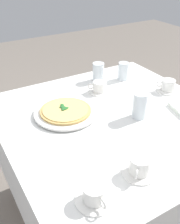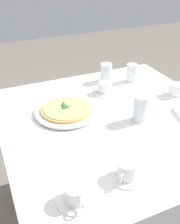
{
  "view_description": "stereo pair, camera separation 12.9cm",
  "coord_description": "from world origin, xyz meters",
  "px_view_note": "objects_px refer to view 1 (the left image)",
  "views": [
    {
      "loc": [
        0.88,
        -0.66,
        1.44
      ],
      "look_at": [
        -0.07,
        -0.1,
        0.76
      ],
      "focal_mm": 42.57,
      "sensor_mm": 36.0,
      "label": 1
    },
    {
      "loc": [
        0.94,
        -0.54,
        1.44
      ],
      "look_at": [
        -0.07,
        -0.1,
        0.76
      ],
      "focal_mm": 42.57,
      "sensor_mm": 36.0,
      "label": 2
    }
  ],
  "objects_px": {
    "pizza_plate": "(66,113)",
    "pizza": "(66,110)",
    "coffee_cup_near_right": "(168,86)",
    "water_glass_far_left": "(140,107)",
    "coffee_cup_far_right": "(95,195)",
    "coffee_cup_left_edge": "(140,167)",
    "coffee_cup_center_back": "(99,87)",
    "water_glass_right_edge": "(98,73)",
    "water_glass_near_left": "(123,72)"
  },
  "relations": [
    {
      "from": "coffee_cup_near_right",
      "to": "coffee_cup_center_back",
      "type": "distance_m",
      "value": 0.39
    },
    {
      "from": "coffee_cup_left_edge",
      "to": "water_glass_right_edge",
      "type": "height_order",
      "value": "water_glass_right_edge"
    },
    {
      "from": "pizza",
      "to": "coffee_cup_center_back",
      "type": "bearing_deg",
      "value": 114.06
    },
    {
      "from": "pizza",
      "to": "coffee_cup_near_right",
      "type": "xyz_separation_m",
      "value": [
        0.07,
        0.62,
        0.01
      ]
    },
    {
      "from": "coffee_cup_far_right",
      "to": "water_glass_near_left",
      "type": "relative_size",
      "value": 1.22
    },
    {
      "from": "coffee_cup_far_right",
      "to": "water_glass_near_left",
      "type": "bearing_deg",
      "value": 138.04
    },
    {
      "from": "pizza",
      "to": "coffee_cup_far_right",
      "type": "xyz_separation_m",
      "value": [
        0.52,
        -0.15,
        0.0
      ]
    },
    {
      "from": "pizza_plate",
      "to": "coffee_cup_near_right",
      "type": "distance_m",
      "value": 0.62
    },
    {
      "from": "coffee_cup_near_right",
      "to": "coffee_cup_left_edge",
      "type": "bearing_deg",
      "value": -52.59
    },
    {
      "from": "water_glass_right_edge",
      "to": "pizza_plate",
      "type": "bearing_deg",
      "value": -53.43
    },
    {
      "from": "water_glass_near_left",
      "to": "water_glass_right_edge",
      "type": "bearing_deg",
      "value": -114.26
    },
    {
      "from": "coffee_cup_left_edge",
      "to": "coffee_cup_near_right",
      "type": "bearing_deg",
      "value": 127.41
    },
    {
      "from": "coffee_cup_far_right",
      "to": "coffee_cup_left_edge",
      "type": "height_order",
      "value": "coffee_cup_left_edge"
    },
    {
      "from": "pizza",
      "to": "water_glass_near_left",
      "type": "distance_m",
      "value": 0.53
    },
    {
      "from": "coffee_cup_left_edge",
      "to": "water_glass_near_left",
      "type": "bearing_deg",
      "value": 147.54
    },
    {
      "from": "pizza",
      "to": "coffee_cup_center_back",
      "type": "relative_size",
      "value": 1.92
    },
    {
      "from": "coffee_cup_far_right",
      "to": "coffee_cup_near_right",
      "type": "height_order",
      "value": "coffee_cup_near_right"
    },
    {
      "from": "coffee_cup_left_edge",
      "to": "water_glass_far_left",
      "type": "xyz_separation_m",
      "value": [
        -0.3,
        0.24,
        0.02
      ]
    },
    {
      "from": "water_glass_far_left",
      "to": "coffee_cup_near_right",
      "type": "bearing_deg",
      "value": 112.59
    },
    {
      "from": "water_glass_right_edge",
      "to": "water_glass_far_left",
      "type": "bearing_deg",
      "value": -6.78
    },
    {
      "from": "pizza_plate",
      "to": "pizza",
      "type": "xyz_separation_m",
      "value": [
        -0.0,
        -0.0,
        0.01
      ]
    },
    {
      "from": "coffee_cup_far_right",
      "to": "pizza_plate",
      "type": "bearing_deg",
      "value": 163.83
    },
    {
      "from": "water_glass_near_left",
      "to": "water_glass_far_left",
      "type": "relative_size",
      "value": 0.85
    },
    {
      "from": "coffee_cup_near_right",
      "to": "coffee_cup_center_back",
      "type": "relative_size",
      "value": 1.0
    },
    {
      "from": "coffee_cup_near_right",
      "to": "water_glass_near_left",
      "type": "height_order",
      "value": "water_glass_near_left"
    },
    {
      "from": "pizza",
      "to": "coffee_cup_left_edge",
      "type": "distance_m",
      "value": 0.5
    },
    {
      "from": "pizza_plate",
      "to": "coffee_cup_center_back",
      "type": "bearing_deg",
      "value": 114.12
    },
    {
      "from": "coffee_cup_center_back",
      "to": "water_glass_far_left",
      "type": "bearing_deg",
      "value": 4.22
    },
    {
      "from": "pizza_plate",
      "to": "coffee_cup_center_back",
      "type": "xyz_separation_m",
      "value": [
        -0.12,
        0.27,
        0.02
      ]
    },
    {
      "from": "pizza",
      "to": "coffee_cup_near_right",
      "type": "relative_size",
      "value": 1.92
    },
    {
      "from": "coffee_cup_left_edge",
      "to": "water_glass_far_left",
      "type": "bearing_deg",
      "value": 140.78
    },
    {
      "from": "coffee_cup_center_back",
      "to": "water_glass_far_left",
      "type": "distance_m",
      "value": 0.32
    },
    {
      "from": "coffee_cup_near_right",
      "to": "water_glass_far_left",
      "type": "height_order",
      "value": "water_glass_far_left"
    },
    {
      "from": "coffee_cup_far_right",
      "to": "coffee_cup_near_right",
      "type": "distance_m",
      "value": 0.89
    },
    {
      "from": "pizza",
      "to": "water_glass_right_edge",
      "type": "distance_m",
      "value": 0.44
    },
    {
      "from": "pizza_plate",
      "to": "water_glass_far_left",
      "type": "xyz_separation_m",
      "value": [
        0.2,
        0.3,
        0.04
      ]
    },
    {
      "from": "pizza_plate",
      "to": "water_glass_far_left",
      "type": "relative_size",
      "value": 2.43
    },
    {
      "from": "coffee_cup_far_right",
      "to": "coffee_cup_left_edge",
      "type": "bearing_deg",
      "value": 96.9
    },
    {
      "from": "pizza_plate",
      "to": "coffee_cup_far_right",
      "type": "bearing_deg",
      "value": -16.17
    },
    {
      "from": "pizza",
      "to": "coffee_cup_center_back",
      "type": "xyz_separation_m",
      "value": [
        -0.12,
        0.27,
        0.0
      ]
    },
    {
      "from": "coffee_cup_far_right",
      "to": "coffee_cup_center_back",
      "type": "distance_m",
      "value": 0.77
    },
    {
      "from": "water_glass_right_edge",
      "to": "pizza",
      "type": "bearing_deg",
      "value": -53.46
    },
    {
      "from": "coffee_cup_left_edge",
      "to": "water_glass_near_left",
      "type": "relative_size",
      "value": 1.2
    },
    {
      "from": "coffee_cup_center_back",
      "to": "pizza",
      "type": "bearing_deg",
      "value": -65.94
    },
    {
      "from": "water_glass_right_edge",
      "to": "coffee_cup_near_right",
      "type": "bearing_deg",
      "value": 39.31
    },
    {
      "from": "pizza",
      "to": "coffee_cup_far_right",
      "type": "relative_size",
      "value": 1.88
    },
    {
      "from": "coffee_cup_near_right",
      "to": "water_glass_far_left",
      "type": "xyz_separation_m",
      "value": [
        0.13,
        -0.32,
        0.02
      ]
    },
    {
      "from": "coffee_cup_center_back",
      "to": "water_glass_far_left",
      "type": "xyz_separation_m",
      "value": [
        0.32,
        0.02,
        0.03
      ]
    },
    {
      "from": "coffee_cup_center_back",
      "to": "pizza_plate",
      "type": "bearing_deg",
      "value": -65.88
    },
    {
      "from": "water_glass_right_edge",
      "to": "coffee_cup_far_right",
      "type": "bearing_deg",
      "value": -32.72
    }
  ]
}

